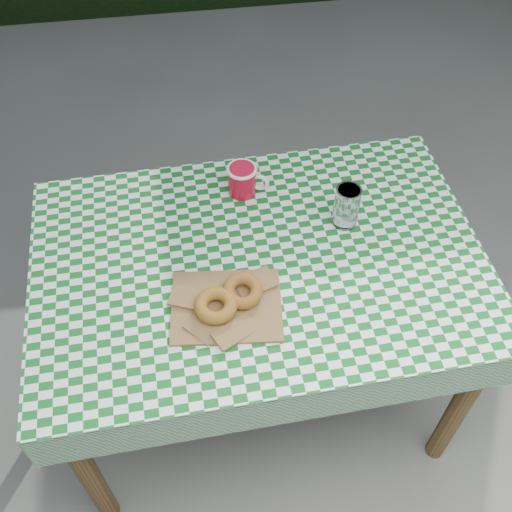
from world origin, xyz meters
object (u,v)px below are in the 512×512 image
(coffee_mug, at_px, (242,180))
(drinking_glass, at_px, (346,206))
(table, at_px, (259,333))
(paper_bag, at_px, (226,305))

(coffee_mug, distance_m, drinking_glass, 0.32)
(drinking_glass, bearing_deg, table, -159.41)
(paper_bag, xyz_separation_m, coffee_mug, (0.10, 0.42, 0.04))
(table, relative_size, drinking_glass, 9.40)
(coffee_mug, height_order, drinking_glass, drinking_glass)
(drinking_glass, bearing_deg, coffee_mug, 148.41)
(table, bearing_deg, coffee_mug, 90.20)
(table, distance_m, coffee_mug, 0.51)
(table, xyz_separation_m, paper_bag, (-0.11, -0.15, 0.39))
(table, height_order, coffee_mug, coffee_mug)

